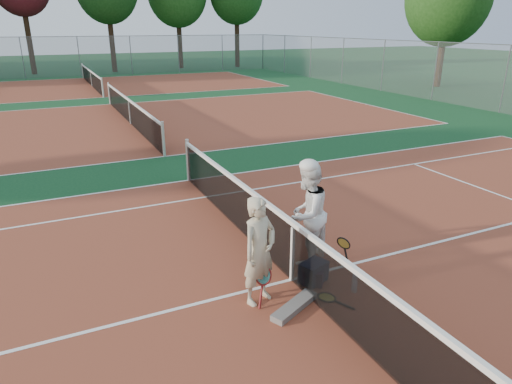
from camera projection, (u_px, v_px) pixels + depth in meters
ground at (292, 280)px, 7.28m from camera, size 130.00×130.00×0.00m
court_main at (292, 280)px, 7.28m from camera, size 23.77×10.97×0.01m
court_far_a at (131, 124)px, 18.76m from camera, size 23.77×10.97×0.01m
court_far_b at (92, 86)px, 30.23m from camera, size 23.77×10.97×0.01m
net_main at (292, 251)px, 7.10m from camera, size 0.10×10.98×1.02m
net_far_a at (130, 111)px, 18.58m from camera, size 0.10×10.98×1.02m
net_far_b at (91, 78)px, 30.06m from camera, size 0.10×10.98×1.02m
fence_back at (79, 57)px, 35.67m from camera, size 32.00×0.06×3.00m
player_a at (259, 251)px, 6.47m from camera, size 0.69×0.57×1.62m
player_b at (307, 214)px, 7.58m from camera, size 1.07×1.00×1.75m
racket_red at (263, 285)px, 6.64m from camera, size 0.41×0.42×0.54m
racket_black_held at (343, 251)px, 7.60m from camera, size 0.39×0.38×0.55m
racket_spare at (327, 297)px, 6.78m from camera, size 0.49×0.66×0.03m
sports_bag_navy at (313, 272)px, 7.18m from camera, size 0.50×0.42×0.34m
sports_bag_purple at (313, 277)px, 7.11m from camera, size 0.37×0.35×0.25m
net_cover_canvas at (295, 306)px, 6.51m from camera, size 0.89×0.58×0.09m
water_bottle at (355, 283)px, 6.90m from camera, size 0.09×0.09×0.30m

